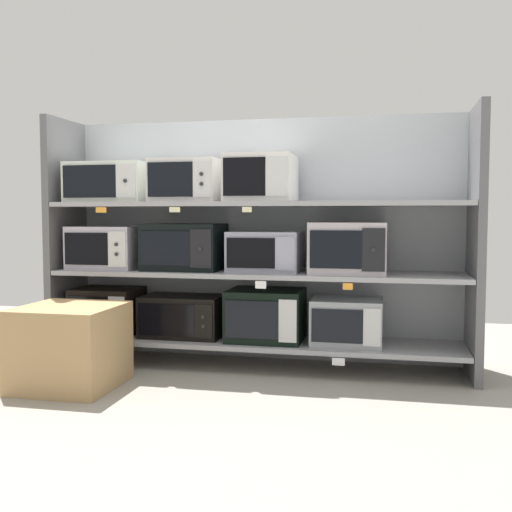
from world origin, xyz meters
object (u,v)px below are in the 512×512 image
at_px(microwave_0, 107,311).
at_px(microwave_1, 183,316).
at_px(shipping_carton, 70,346).
at_px(microwave_4, 108,247).
at_px(microwave_6, 265,251).
at_px(microwave_2, 266,315).
at_px(microwave_10, 261,178).
at_px(microwave_3, 347,321).
at_px(microwave_7, 348,248).
at_px(microwave_8, 112,183).
at_px(microwave_9, 189,181).
at_px(microwave_5, 184,247).

relative_size(microwave_0, microwave_1, 0.81).
bearing_deg(microwave_1, shipping_carton, -123.49).
relative_size(microwave_4, microwave_6, 1.00).
bearing_deg(microwave_0, microwave_4, 0.77).
xyz_separation_m(microwave_2, microwave_10, (-0.03, -0.00, 0.89)).
xyz_separation_m(microwave_3, microwave_4, (-1.64, -0.00, 0.45)).
bearing_deg(microwave_7, microwave_1, -179.99).
bearing_deg(microwave_3, microwave_0, -179.99).
relative_size(microwave_2, microwave_4, 1.05).
distance_m(microwave_4, microwave_8, 0.44).
bearing_deg(microwave_3, microwave_2, 180.00).
height_order(microwave_4, shipping_carton, microwave_4).
bearing_deg(microwave_1, microwave_9, -0.06).
bearing_deg(microwave_7, microwave_4, -180.00).
bearing_deg(microwave_7, microwave_10, -179.98).
bearing_deg(microwave_1, microwave_6, 0.02).
distance_m(microwave_2, microwave_5, 0.71).
bearing_deg(shipping_carton, microwave_1, 56.51).
bearing_deg(microwave_9, microwave_5, 179.50).
relative_size(microwave_4, microwave_9, 1.04).
bearing_deg(microwave_2, microwave_1, -179.97).
distance_m(microwave_4, microwave_10, 1.17).
relative_size(microwave_4, microwave_7, 0.97).
relative_size(microwave_0, microwave_9, 0.98).
xyz_separation_m(microwave_2, microwave_4, (-1.11, -0.00, 0.43)).
xyz_separation_m(microwave_5, microwave_7, (1.09, 0.00, 0.01)).
relative_size(microwave_2, microwave_5, 0.95).
height_order(microwave_4, microwave_10, microwave_10).
bearing_deg(shipping_carton, microwave_4, 97.03).
distance_m(microwave_1, microwave_6, 0.72).
height_order(microwave_1, shipping_carton, shipping_carton).
xyz_separation_m(microwave_10, shipping_carton, (-1.00, -0.69, -1.00)).
bearing_deg(microwave_5, microwave_1, -179.12).
distance_m(microwave_0, microwave_1, 0.55).
relative_size(microwave_2, microwave_3, 1.09).
height_order(microwave_3, microwave_10, microwave_10).
bearing_deg(microwave_5, microwave_6, -0.00).
distance_m(microwave_3, microwave_10, 1.07).
height_order(microwave_4, microwave_8, microwave_8).
xyz_separation_m(microwave_6, shipping_carton, (-1.02, -0.69, -0.53)).
height_order(microwave_3, microwave_4, microwave_4).
bearing_deg(microwave_10, microwave_1, -179.99).
bearing_deg(microwave_3, microwave_4, -180.00).
height_order(microwave_4, microwave_5, microwave_5).
bearing_deg(microwave_7, microwave_8, -179.99).
relative_size(microwave_2, microwave_8, 0.90).
xyz_separation_m(microwave_2, microwave_3, (0.53, -0.00, -0.02)).
bearing_deg(microwave_9, microwave_0, 180.00).
relative_size(microwave_2, microwave_6, 1.05).
distance_m(microwave_0, microwave_7, 1.72).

